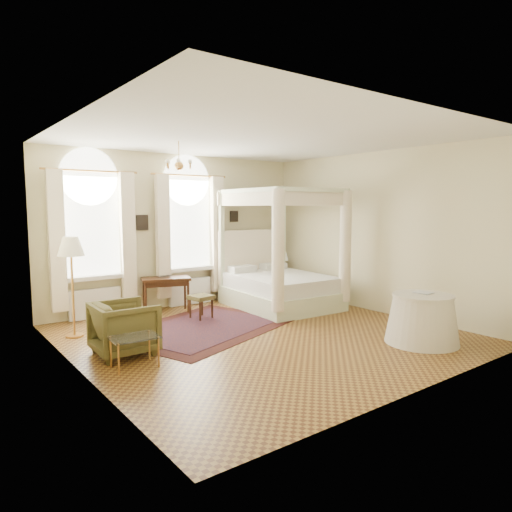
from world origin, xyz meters
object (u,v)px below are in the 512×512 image
at_px(coffee_table, 134,340).
at_px(writing_desk, 166,283).
at_px(floor_lamp, 71,252).
at_px(armchair, 124,328).
at_px(side_table, 422,319).
at_px(nightstand, 281,281).
at_px(stool, 201,299).
at_px(canopy_bed, 281,281).

bearing_deg(coffee_table, writing_desk, 56.70).
distance_m(coffee_table, floor_lamp, 2.30).
bearing_deg(writing_desk, armchair, -128.77).
xyz_separation_m(armchair, side_table, (4.02, -2.32, -0.01)).
bearing_deg(writing_desk, floor_lamp, -161.12).
xyz_separation_m(nightstand, side_table, (-0.93, -4.60, 0.07)).
distance_m(stool, floor_lamp, 2.57).
height_order(coffee_table, floor_lamp, floor_lamp).
bearing_deg(writing_desk, stool, -71.20).
bearing_deg(canopy_bed, side_table, -88.41).
bearing_deg(coffee_table, floor_lamp, 96.59).
bearing_deg(side_table, stool, 119.91).
distance_m(nightstand, stool, 3.15).
relative_size(nightstand, side_table, 0.54).
height_order(nightstand, writing_desk, writing_desk).
bearing_deg(floor_lamp, coffee_table, -83.41).
bearing_deg(nightstand, writing_desk, -176.93).
relative_size(canopy_bed, armchair, 2.93).
height_order(coffee_table, side_table, side_table).
bearing_deg(side_table, armchair, 150.06).
bearing_deg(nightstand, side_table, -101.45).
relative_size(armchair, floor_lamp, 0.52).
bearing_deg(canopy_bed, coffee_table, -157.13).
distance_m(writing_desk, floor_lamp, 2.29).
relative_size(stool, side_table, 0.40).
relative_size(floor_lamp, side_table, 1.46).
bearing_deg(writing_desk, side_table, -62.20).
height_order(armchair, floor_lamp, floor_lamp).
distance_m(nightstand, side_table, 4.69).
bearing_deg(armchair, coffee_table, 172.35).
height_order(writing_desk, floor_lamp, floor_lamp).
xyz_separation_m(canopy_bed, floor_lamp, (-4.26, 0.33, 0.86)).
height_order(stool, armchair, armchair).
relative_size(armchair, coffee_table, 1.33).
bearing_deg(floor_lamp, armchair, -76.62).
height_order(canopy_bed, armchair, canopy_bed).
bearing_deg(writing_desk, canopy_bed, -24.67).
height_order(writing_desk, stool, writing_desk).
relative_size(writing_desk, coffee_table, 1.66).
relative_size(nightstand, writing_desk, 0.58).
relative_size(canopy_bed, writing_desk, 2.35).
distance_m(canopy_bed, floor_lamp, 4.36).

